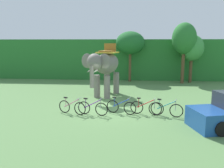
{
  "coord_description": "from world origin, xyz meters",
  "views": [
    {
      "loc": [
        1.11,
        -13.43,
        3.83
      ],
      "look_at": [
        -0.1,
        1.0,
        1.3
      ],
      "focal_mm": 38.03,
      "sensor_mm": 36.0,
      "label": 1
    }
  ],
  "objects": [
    {
      "name": "bike_teal",
      "position": [
        2.96,
        -1.18,
        0.39
      ],
      "size": [
        1.64,
        0.67,
        0.92
      ],
      "color": "black",
      "rests_on": "ground"
    },
    {
      "name": "ground_plane",
      "position": [
        0.0,
        0.0,
        0.0
      ],
      "size": [
        80.0,
        80.0,
        0.0
      ],
      "primitive_type": "plane",
      "color": "#567F47"
    },
    {
      "name": "tree_left",
      "position": [
        5.93,
        9.45,
        4.17
      ],
      "size": [
        2.25,
        2.25,
        5.68
      ],
      "color": "brown",
      "rests_on": "ground"
    },
    {
      "name": "bike_red",
      "position": [
        1.9,
        -0.97,
        0.39
      ],
      "size": [
        1.68,
        0.55,
        0.92
      ],
      "color": "black",
      "rests_on": "ground"
    },
    {
      "name": "tree_far_left",
      "position": [
        6.79,
        9.99,
        3.31
      ],
      "size": [
        2.26,
        2.26,
        4.59
      ],
      "color": "brown",
      "rests_on": "ground"
    },
    {
      "name": "elephant",
      "position": [
        -0.79,
        3.27,
        2.2
      ],
      "size": [
        2.66,
        4.24,
        3.78
      ],
      "color": "slate",
      "rests_on": "ground"
    },
    {
      "name": "tree_far_right",
      "position": [
        0.92,
        10.08,
        3.79
      ],
      "size": [
        2.82,
        2.82,
        4.92
      ],
      "color": "brown",
      "rests_on": "ground"
    },
    {
      "name": "bike_pink",
      "position": [
        -2.1,
        -1.21,
        0.39
      ],
      "size": [
        1.62,
        0.72,
        0.92
      ],
      "color": "black",
      "rests_on": "ground"
    },
    {
      "name": "foliage_hedge",
      "position": [
        0.0,
        13.79,
        2.08
      ],
      "size": [
        36.0,
        6.0,
        4.16
      ],
      "primitive_type": "cube",
      "color": "#28702D",
      "rests_on": "ground"
    },
    {
      "name": "bike_blue",
      "position": [
        0.56,
        -0.94,
        0.39
      ],
      "size": [
        1.64,
        0.68,
        0.92
      ],
      "color": "black",
      "rests_on": "ground"
    },
    {
      "name": "bike_purple",
      "position": [
        -0.95,
        -1.3,
        0.39
      ],
      "size": [
        1.68,
        0.56,
        0.92
      ],
      "color": "black",
      "rests_on": "ground"
    }
  ]
}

